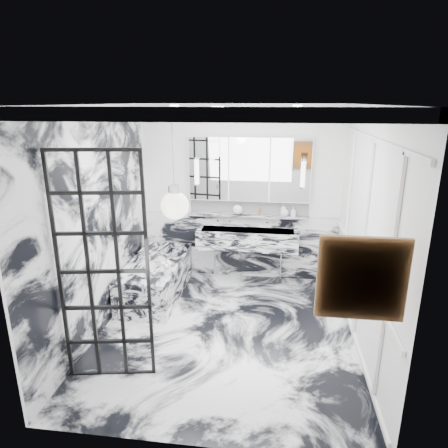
# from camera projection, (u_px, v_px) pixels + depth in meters

# --- Properties ---
(floor) EXTENTS (3.60, 3.60, 0.00)m
(floor) POSITION_uv_depth(u_px,v_px,m) (226.00, 332.00, 5.13)
(floor) COLOR silver
(floor) RESTS_ON ground
(ceiling) EXTENTS (3.60, 3.60, 0.00)m
(ceiling) POSITION_uv_depth(u_px,v_px,m) (226.00, 104.00, 4.30)
(ceiling) COLOR white
(ceiling) RESTS_ON wall_back
(wall_back) EXTENTS (3.60, 0.00, 3.60)m
(wall_back) POSITION_uv_depth(u_px,v_px,m) (240.00, 194.00, 6.42)
(wall_back) COLOR white
(wall_back) RESTS_ON floor
(wall_front) EXTENTS (3.60, 0.00, 3.60)m
(wall_front) POSITION_uv_depth(u_px,v_px,m) (195.00, 300.00, 3.01)
(wall_front) COLOR white
(wall_front) RESTS_ON floor
(wall_left) EXTENTS (0.00, 3.60, 3.60)m
(wall_left) POSITION_uv_depth(u_px,v_px,m) (97.00, 223.00, 4.91)
(wall_left) COLOR white
(wall_left) RESTS_ON floor
(wall_right) EXTENTS (0.00, 3.60, 3.60)m
(wall_right) POSITION_uv_depth(u_px,v_px,m) (366.00, 234.00, 4.51)
(wall_right) COLOR white
(wall_right) RESTS_ON floor
(marble_clad_back) EXTENTS (3.18, 0.05, 1.05)m
(marble_clad_back) POSITION_uv_depth(u_px,v_px,m) (239.00, 246.00, 6.65)
(marble_clad_back) COLOR silver
(marble_clad_back) RESTS_ON floor
(marble_clad_left) EXTENTS (0.02, 3.56, 2.68)m
(marble_clad_left) POSITION_uv_depth(u_px,v_px,m) (99.00, 227.00, 4.93)
(marble_clad_left) COLOR silver
(marble_clad_left) RESTS_ON floor
(panel_molding) EXTENTS (0.03, 3.40, 2.30)m
(panel_molding) POSITION_uv_depth(u_px,v_px,m) (363.00, 242.00, 4.54)
(panel_molding) COLOR white
(panel_molding) RESTS_ON floor
(soap_bottle_a) EXTENTS (0.09, 0.09, 0.20)m
(soap_bottle_a) POSITION_uv_depth(u_px,v_px,m) (283.00, 210.00, 6.31)
(soap_bottle_a) COLOR #8C5919
(soap_bottle_a) RESTS_ON ledge
(soap_bottle_b) EXTENTS (0.07, 0.07, 0.15)m
(soap_bottle_b) POSITION_uv_depth(u_px,v_px,m) (293.00, 212.00, 6.29)
(soap_bottle_b) COLOR #4C4C51
(soap_bottle_b) RESTS_ON ledge
(soap_bottle_c) EXTENTS (0.16, 0.16, 0.16)m
(soap_bottle_c) POSITION_uv_depth(u_px,v_px,m) (285.00, 211.00, 6.31)
(soap_bottle_c) COLOR silver
(soap_bottle_c) RESTS_ON ledge
(face_pot) EXTENTS (0.16, 0.16, 0.16)m
(face_pot) POSITION_uv_depth(u_px,v_px,m) (238.00, 210.00, 6.41)
(face_pot) COLOR white
(face_pot) RESTS_ON ledge
(amber_bottle) EXTENTS (0.04, 0.04, 0.10)m
(amber_bottle) POSITION_uv_depth(u_px,v_px,m) (259.00, 212.00, 6.37)
(amber_bottle) COLOR #8C5919
(amber_bottle) RESTS_ON ledge
(flower_vase) EXTENTS (0.07, 0.07, 0.12)m
(flower_vase) POSITION_uv_depth(u_px,v_px,m) (167.00, 273.00, 5.38)
(flower_vase) COLOR silver
(flower_vase) RESTS_ON bathtub
(crittall_door) EXTENTS (0.87, 0.19, 2.41)m
(crittall_door) POSITION_uv_depth(u_px,v_px,m) (104.00, 271.00, 3.98)
(crittall_door) COLOR black
(crittall_door) RESTS_ON floor
(artwork) EXTENTS (0.53, 0.05, 0.53)m
(artwork) POSITION_uv_depth(u_px,v_px,m) (362.00, 279.00, 2.83)
(artwork) COLOR #C75E14
(artwork) RESTS_ON wall_front
(pendant_light) EXTENTS (0.23, 0.23, 0.23)m
(pendant_light) POSITION_uv_depth(u_px,v_px,m) (175.00, 206.00, 3.27)
(pendant_light) COLOR white
(pendant_light) RESTS_ON ceiling
(trough_sink) EXTENTS (1.60, 0.45, 0.30)m
(trough_sink) POSITION_uv_depth(u_px,v_px,m) (247.00, 239.00, 6.37)
(trough_sink) COLOR silver
(trough_sink) RESTS_ON wall_back
(ledge) EXTENTS (1.90, 0.14, 0.04)m
(ledge) POSITION_uv_depth(u_px,v_px,m) (248.00, 216.00, 6.42)
(ledge) COLOR silver
(ledge) RESTS_ON wall_back
(subway_tile) EXTENTS (1.90, 0.03, 0.23)m
(subway_tile) POSITION_uv_depth(u_px,v_px,m) (249.00, 207.00, 6.44)
(subway_tile) COLOR white
(subway_tile) RESTS_ON wall_back
(mirror_cabinet) EXTENTS (1.90, 0.16, 1.00)m
(mirror_cabinet) POSITION_uv_depth(u_px,v_px,m) (249.00, 169.00, 6.20)
(mirror_cabinet) COLOR white
(mirror_cabinet) RESTS_ON wall_back
(sconce_left) EXTENTS (0.07, 0.07, 0.40)m
(sconce_left) POSITION_uv_depth(u_px,v_px,m) (197.00, 172.00, 6.23)
(sconce_left) COLOR white
(sconce_left) RESTS_ON mirror_cabinet
(sconce_right) EXTENTS (0.07, 0.07, 0.40)m
(sconce_right) POSITION_uv_depth(u_px,v_px,m) (303.00, 174.00, 6.02)
(sconce_right) COLOR white
(sconce_right) RESTS_ON mirror_cabinet
(bathtub) EXTENTS (0.75, 1.65, 0.55)m
(bathtub) POSITION_uv_depth(u_px,v_px,m) (156.00, 278.00, 6.04)
(bathtub) COLOR silver
(bathtub) RESTS_ON floor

